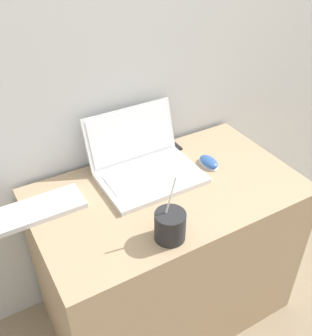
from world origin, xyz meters
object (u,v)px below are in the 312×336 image
drink_cup (170,225)px  computer_mouse (209,162)px  usb_stick (177,146)px  laptop (144,163)px  external_keyboard (30,212)px

drink_cup → computer_mouse: size_ratio=2.27×
computer_mouse → usb_stick: bearing=102.7°
laptop → computer_mouse: laptop is taller
computer_mouse → usb_stick: 0.18m
laptop → external_keyboard: laptop is taller
laptop → drink_cup: (-0.10, -0.35, 0.01)m
computer_mouse → usb_stick: computer_mouse is taller
usb_stick → laptop: bearing=-156.0°
laptop → external_keyboard: bearing=-178.2°
drink_cup → usb_stick: (0.31, 0.44, -0.05)m
laptop → usb_stick: size_ratio=6.35×
external_keyboard → usb_stick: (0.67, 0.11, -0.01)m
laptop → computer_mouse: 0.27m
computer_mouse → usb_stick: size_ratio=1.69×
drink_cup → usb_stick: bearing=55.0°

